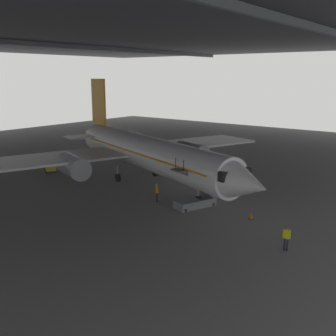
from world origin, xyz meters
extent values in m
plane|color=slate|center=(0.00, 0.00, 0.00)|extent=(110.00, 110.00, 0.00)
cube|color=#38383D|center=(0.00, 13.75, 17.13)|extent=(121.00, 99.00, 1.20)
cube|color=#4C4F54|center=(0.00, -11.00, 16.13)|extent=(115.50, 0.50, 0.70)
cylinder|color=white|center=(0.37, 2.31, 3.39)|extent=(12.21, 26.40, 3.58)
cone|color=white|center=(-4.58, -11.83, 3.39)|extent=(4.74, 5.22, 3.51)
cube|color=black|center=(-3.83, -9.69, 3.84)|extent=(3.70, 3.38, 0.79)
cone|color=white|center=(5.32, 16.44, 3.75)|extent=(4.77, 6.42, 3.05)
cube|color=orange|center=(4.57, 14.30, 8.12)|extent=(1.52, 3.77, 5.87)
cube|color=white|center=(6.61, 12.55, 3.93)|extent=(5.28, 4.28, 0.16)
cube|color=white|center=(1.88, 14.21, 3.93)|extent=(5.28, 4.28, 0.16)
cube|color=white|center=(10.56, 3.32, 3.03)|extent=(16.30, 11.11, 0.24)
cylinder|color=#9EA3A8|center=(8.22, 2.08, 2.41)|extent=(3.64, 5.13, 2.22)
cube|color=white|center=(-6.97, 9.46, 3.03)|extent=(16.30, 11.11, 0.24)
cylinder|color=#9EA3A8|center=(-5.91, 7.03, 2.41)|extent=(3.64, 5.13, 2.22)
cube|color=orange|center=(0.37, 2.31, 3.66)|extent=(11.64, 24.58, 0.16)
cylinder|color=#9EA3A8|center=(-2.59, -6.15, 1.25)|extent=(0.20, 0.20, 1.15)
cylinder|color=black|center=(-2.59, -6.15, 0.45)|extent=(0.58, 0.95, 0.90)
cylinder|color=#9EA3A8|center=(3.49, 3.97, 1.25)|extent=(0.20, 0.20, 1.15)
cylinder|color=black|center=(3.49, 3.97, 0.45)|extent=(0.58, 0.95, 0.90)
cylinder|color=#9EA3A8|center=(-1.03, 5.56, 1.25)|extent=(0.20, 0.20, 1.15)
cylinder|color=black|center=(-1.03, 5.56, 0.45)|extent=(0.58, 0.95, 0.90)
cube|color=slate|center=(-3.12, -6.14, 0.35)|extent=(4.02, 2.65, 0.70)
cube|color=slate|center=(-3.12, -6.14, 2.14)|extent=(3.71, 2.37, 2.96)
cube|color=slate|center=(-4.72, -5.58, 3.57)|extent=(1.47, 1.59, 0.12)
cylinder|color=black|center=(-4.92, -6.15, 4.07)|extent=(0.06, 0.06, 1.00)
cylinder|color=black|center=(-4.52, -5.02, 4.07)|extent=(0.06, 0.06, 1.00)
cylinder|color=black|center=(-4.79, -6.30, 0.15)|extent=(0.32, 0.21, 0.30)
cylinder|color=black|center=(-4.33, -4.98, 0.15)|extent=(0.32, 0.21, 0.30)
cylinder|color=black|center=(-1.91, -7.31, 0.15)|extent=(0.32, 0.21, 0.30)
cylinder|color=black|center=(-1.44, -5.99, 0.15)|extent=(0.32, 0.21, 0.30)
cylinder|color=#232838|center=(-7.12, -16.32, 0.44)|extent=(0.14, 0.14, 0.87)
cylinder|color=#232838|center=(-7.14, -16.14, 0.44)|extent=(0.14, 0.14, 0.87)
cube|color=yellow|center=(-7.13, -16.23, 1.18)|extent=(0.26, 0.38, 0.62)
cylinder|color=yellow|center=(-7.11, -16.46, 1.21)|extent=(0.09, 0.09, 0.59)
cylinder|color=yellow|center=(-7.15, -16.00, 1.21)|extent=(0.09, 0.09, 0.59)
sphere|color=brown|center=(-7.13, -16.23, 1.62)|extent=(0.24, 0.24, 0.24)
cylinder|color=#232838|center=(-3.97, -2.41, 0.43)|extent=(0.14, 0.14, 0.86)
cylinder|color=#232838|center=(-4.09, -2.55, 0.43)|extent=(0.14, 0.14, 0.86)
cube|color=orange|center=(-4.03, -2.48, 1.16)|extent=(0.40, 0.42, 0.61)
cylinder|color=orange|center=(-3.88, -2.31, 1.19)|extent=(0.09, 0.09, 0.58)
cylinder|color=orange|center=(-4.18, -2.65, 1.19)|extent=(0.09, 0.09, 0.58)
sphere|color=beige|center=(-4.03, -2.48, 1.60)|extent=(0.23, 0.23, 0.23)
cube|color=black|center=(-2.96, -11.59, 0.02)|extent=(0.36, 0.36, 0.04)
cone|color=orange|center=(-2.96, -11.59, 0.32)|extent=(0.30, 0.30, 0.56)
cube|color=yellow|center=(-2.56, 15.57, 0.55)|extent=(2.18, 2.50, 0.70)
cylinder|color=black|center=(-2.52, 14.60, 0.22)|extent=(0.38, 0.47, 0.44)
cylinder|color=black|center=(-3.45, 15.17, 0.22)|extent=(0.38, 0.47, 0.44)
cylinder|color=black|center=(-1.68, 15.96, 0.22)|extent=(0.38, 0.47, 0.44)
cylinder|color=black|center=(-2.61, 16.54, 0.22)|extent=(0.38, 0.47, 0.44)
camera|label=1|loc=(-32.15, -25.67, 11.52)|focal=43.72mm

